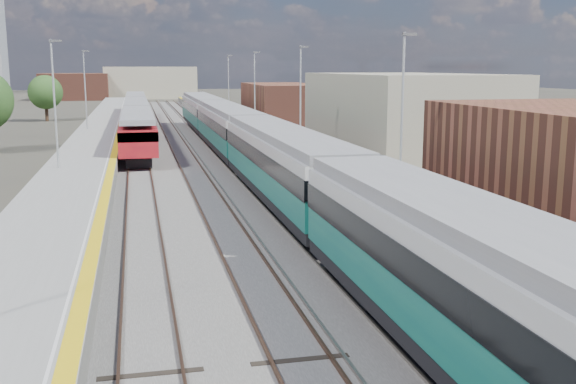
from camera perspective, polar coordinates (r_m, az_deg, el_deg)
name	(u,v)px	position (r m, az deg, el deg)	size (l,w,h in m)	color
ground	(204,149)	(58.40, -7.16, 3.63)	(320.00, 320.00, 0.00)	#47443A
ballast_bed	(175,146)	(60.71, -9.51, 3.86)	(10.50, 155.00, 0.06)	#565451
tracks	(181,143)	(62.40, -9.05, 4.12)	(8.96, 160.00, 0.17)	#4C3323
platform_right	(259,138)	(61.52, -2.49, 4.55)	(4.70, 155.00, 8.52)	slate
platform_left	(96,142)	(60.65, -15.96, 4.06)	(4.30, 155.00, 8.52)	slate
buildings	(70,48)	(146.90, -18.00, 11.51)	(72.00, 185.50, 40.00)	brown
green_train	(250,141)	(43.24, -3.22, 4.36)	(2.96, 82.36, 3.26)	black
red_train	(136,115)	(72.51, -12.71, 6.37)	(2.68, 54.33, 3.38)	black
tree_c	(45,92)	(93.07, -19.85, 7.94)	(4.37, 4.37, 5.92)	#382619
tree_d	(357,96)	(82.16, 5.85, 8.07)	(4.09, 4.09, 5.54)	#382619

